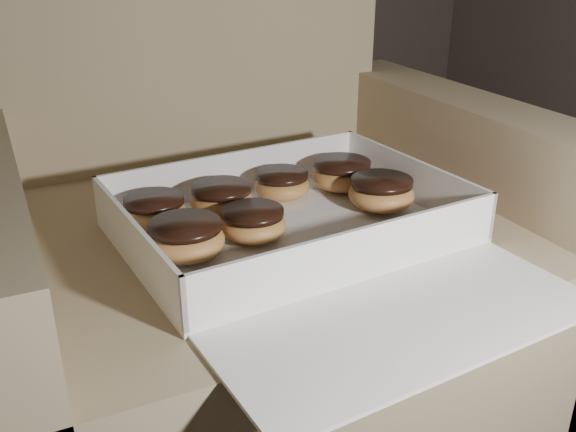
# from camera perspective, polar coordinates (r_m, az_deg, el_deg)

# --- Properties ---
(armchair) EXTENTS (0.88, 0.75, 0.92)m
(armchair) POSITION_cam_1_polar(r_m,az_deg,el_deg) (1.07, -3.46, -4.83)
(armchair) COLOR #8A7A58
(armchair) RESTS_ON floor
(bakery_box) EXTENTS (0.49, 0.56, 0.07)m
(bakery_box) POSITION_cam_1_polar(r_m,az_deg,el_deg) (0.86, 1.80, -1.86)
(bakery_box) COLOR white
(bakery_box) RESTS_ON armchair
(donut_a) EXTENTS (0.09, 0.09, 0.05)m
(donut_a) POSITION_cam_1_polar(r_m,az_deg,el_deg) (0.92, -11.78, 0.44)
(donut_a) COLOR #CC8747
(donut_a) RESTS_ON bakery_box
(donut_b) EXTENTS (0.09, 0.09, 0.04)m
(donut_b) POSITION_cam_1_polar(r_m,az_deg,el_deg) (0.86, -3.09, -0.64)
(donut_b) COLOR #CC8747
(donut_b) RESTS_ON bakery_box
(donut_c) EXTENTS (0.09, 0.09, 0.04)m
(donut_c) POSITION_cam_1_polar(r_m,az_deg,el_deg) (1.00, -0.54, 2.85)
(donut_c) COLOR #CC8747
(donut_c) RESTS_ON bakery_box
(donut_d) EXTENTS (0.10, 0.10, 0.05)m
(donut_d) POSITION_cam_1_polar(r_m,az_deg,el_deg) (0.82, -9.08, -1.99)
(donut_d) COLOR #CC8747
(donut_d) RESTS_ON bakery_box
(donut_e) EXTENTS (0.09, 0.09, 0.05)m
(donut_e) POSITION_cam_1_polar(r_m,az_deg,el_deg) (0.94, -5.90, 1.52)
(donut_e) COLOR #CC8747
(donut_e) RESTS_ON bakery_box
(donut_f) EXTENTS (0.10, 0.10, 0.05)m
(donut_f) POSITION_cam_1_polar(r_m,az_deg,el_deg) (1.03, 4.81, 3.74)
(donut_f) COLOR #CC8747
(donut_f) RESTS_ON bakery_box
(donut_g) EXTENTS (0.10, 0.10, 0.05)m
(donut_g) POSITION_cam_1_polar(r_m,az_deg,el_deg) (0.97, 8.30, 2.07)
(donut_g) COLOR #CC8747
(donut_g) RESTS_ON bakery_box
(crumb_a) EXTENTS (0.01, 0.01, 0.00)m
(crumb_a) POSITION_cam_1_polar(r_m,az_deg,el_deg) (0.84, 8.59, -3.27)
(crumb_a) COLOR black
(crumb_a) RESTS_ON bakery_box
(crumb_b) EXTENTS (0.01, 0.01, 0.00)m
(crumb_b) POSITION_cam_1_polar(r_m,az_deg,el_deg) (0.87, 9.16, -2.14)
(crumb_b) COLOR black
(crumb_b) RESTS_ON bakery_box
(crumb_c) EXTENTS (0.01, 0.01, 0.00)m
(crumb_c) POSITION_cam_1_polar(r_m,az_deg,el_deg) (0.90, 11.42, -1.42)
(crumb_c) COLOR black
(crumb_c) RESTS_ON bakery_box
(crumb_d) EXTENTS (0.01, 0.01, 0.00)m
(crumb_d) POSITION_cam_1_polar(r_m,az_deg,el_deg) (0.82, -0.89, -3.62)
(crumb_d) COLOR black
(crumb_d) RESTS_ON bakery_box
(crumb_e) EXTENTS (0.01, 0.01, 0.00)m
(crumb_e) POSITION_cam_1_polar(r_m,az_deg,el_deg) (0.98, 9.88, 0.68)
(crumb_e) COLOR black
(crumb_e) RESTS_ON bakery_box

